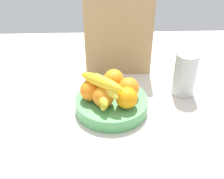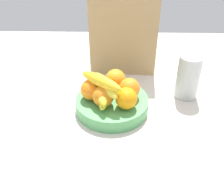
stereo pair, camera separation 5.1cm
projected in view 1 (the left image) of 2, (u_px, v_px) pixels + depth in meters
The scene contains 10 objects.
ground_plane at pixel (104, 109), 103.53cm from camera, with size 180.00×140.00×3.00cm, color beige.
fruit_bowl at pixel (112, 104), 99.68cm from camera, with size 26.10×26.10×4.74cm, color #51A05A.
orange_front_left at pixel (129, 88), 97.46cm from camera, with size 7.48×7.48×7.48cm, color orange.
orange_front_right at pixel (114, 79), 102.25cm from camera, with size 7.48×7.48×7.48cm, color orange.
orange_center at pixel (91, 90), 96.15cm from camera, with size 7.48×7.48×7.48cm, color orange.
orange_back_left at pixel (104, 96), 93.21cm from camera, with size 7.48×7.48×7.48cm, color orange.
orange_back_right at pixel (127, 98), 92.44cm from camera, with size 7.48×7.48×7.48cm, color orange.
banana_bunch at pixel (103, 88), 94.32cm from camera, with size 15.86×18.15×10.60cm.
cutting_board at pixel (119, 35), 112.22cm from camera, with size 28.00×1.80×36.00cm, color tan.
thermos_tumbler at pixel (185, 74), 104.96cm from camera, with size 8.65×8.65×17.16cm, color #B7BCBA.
Camera 1 is at (-0.17, -81.47, 62.87)cm, focal length 44.20 mm.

